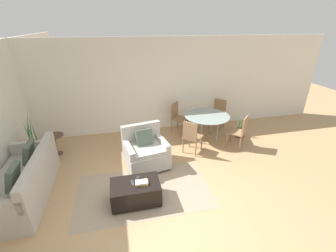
% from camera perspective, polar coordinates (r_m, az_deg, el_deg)
% --- Properties ---
extents(ground_plane, '(20.00, 20.00, 0.00)m').
position_cam_1_polar(ground_plane, '(4.31, -0.48, -20.84)').
color(ground_plane, tan).
extents(wall_back, '(12.00, 0.06, 2.75)m').
position_cam_1_polar(wall_back, '(6.71, -7.19, 9.87)').
color(wall_back, white).
rests_on(wall_back, ground_plane).
extents(area_rug, '(2.65, 1.54, 0.01)m').
position_cam_1_polar(area_rug, '(4.73, -6.10, -16.02)').
color(area_rug, gray).
rests_on(area_rug, ground_plane).
extents(couch, '(0.90, 2.03, 0.93)m').
position_cam_1_polar(couch, '(5.18, -32.72, -12.14)').
color(couch, '#B2ADA3').
rests_on(couch, ground_plane).
extents(armchair, '(1.05, 0.98, 0.94)m').
position_cam_1_polar(armchair, '(5.25, -5.70, -6.46)').
color(armchair, '#B2ADA3').
rests_on(armchair, ground_plane).
extents(ottoman, '(0.90, 0.56, 0.42)m').
position_cam_1_polar(ottoman, '(4.38, -8.21, -16.16)').
color(ottoman, black).
rests_on(ottoman, ground_plane).
extents(book_stack, '(0.24, 0.16, 0.05)m').
position_cam_1_polar(book_stack, '(4.22, -6.69, -14.12)').
color(book_stack, gold).
rests_on(book_stack, ottoman).
extents(tv_remote_primary, '(0.12, 0.14, 0.01)m').
position_cam_1_polar(tv_remote_primary, '(4.36, -7.81, -13.04)').
color(tv_remote_primary, '#333338').
rests_on(tv_remote_primary, ottoman).
extents(tv_remote_secondary, '(0.06, 0.17, 0.01)m').
position_cam_1_polar(tv_remote_secondary, '(4.27, -9.01, -14.07)').
color(tv_remote_secondary, '#333338').
rests_on(tv_remote_secondary, ottoman).
extents(potted_plant, '(0.39, 0.39, 1.23)m').
position_cam_1_polar(potted_plant, '(6.48, -30.76, -5.06)').
color(potted_plant, maroon).
rests_on(potted_plant, ground_plane).
extents(side_table, '(0.45, 0.45, 0.53)m').
position_cam_1_polar(side_table, '(6.32, -26.78, -3.43)').
color(side_table, '#4C3828').
rests_on(side_table, ground_plane).
extents(dining_table, '(1.26, 1.26, 0.72)m').
position_cam_1_polar(dining_table, '(6.39, 9.84, 2.12)').
color(dining_table, '#8C9E99').
rests_on(dining_table, ground_plane).
extents(dining_chair_near_left, '(0.59, 0.59, 0.90)m').
position_cam_1_polar(dining_chair_near_left, '(5.65, 5.98, -2.34)').
color(dining_chair_near_left, '#93704C').
rests_on(dining_chair_near_left, ground_plane).
extents(dining_chair_near_right, '(0.59, 0.59, 0.90)m').
position_cam_1_polar(dining_chair_near_right, '(6.19, 17.85, -0.96)').
color(dining_chair_near_right, '#93704C').
rests_on(dining_chair_near_right, ground_plane).
extents(dining_chair_far_left, '(0.59, 0.59, 0.90)m').
position_cam_1_polar(dining_chair_far_left, '(6.82, 2.39, 2.68)').
color(dining_chair_far_left, '#93704C').
rests_on(dining_chair_far_left, ground_plane).
extents(dining_chair_far_right, '(0.59, 0.59, 0.90)m').
position_cam_1_polar(dining_chair_far_right, '(7.27, 12.68, 3.52)').
color(dining_chair_far_right, '#93704C').
rests_on(dining_chair_far_right, ground_plane).
extents(potted_plant_small, '(0.27, 0.27, 0.67)m').
position_cam_1_polar(potted_plant_small, '(6.96, 17.74, -1.25)').
color(potted_plant_small, brown).
rests_on(potted_plant_small, ground_plane).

